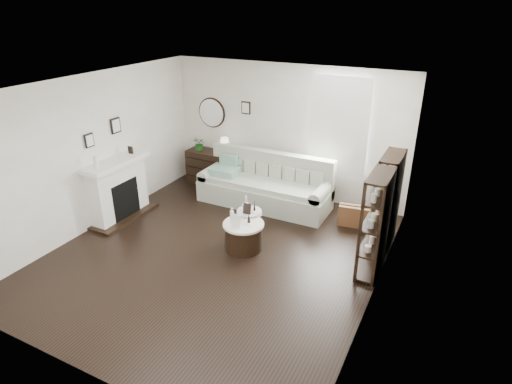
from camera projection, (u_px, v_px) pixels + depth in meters
The scene contains 18 objects.
room at pixel (320, 125), 8.24m from camera, with size 5.50×5.50×5.50m.
fireplace at pixel (119, 191), 7.97m from camera, with size 0.50×1.40×1.84m.
shelf_unit_far at pixel (387, 201), 6.97m from camera, with size 0.30×0.80×1.60m.
shelf_unit_near at pixel (375, 225), 6.24m from camera, with size 0.30×0.80×1.60m.
sofa at pixel (266, 188), 8.60m from camera, with size 2.64×0.91×1.02m.
quilt at pixel (225, 171), 8.74m from camera, with size 0.55×0.45×0.14m, color #299967.
suitcase at pixel (355, 216), 7.79m from camera, with size 0.59×0.20×0.39m, color brown.
dresser at pixel (213, 168), 9.52m from camera, with size 1.13×0.49×0.76m.
table_lamp at pixel (225, 146), 9.15m from camera, with size 0.23×0.23×0.37m, color silver, non-canonical shape.
potted_plant at pixel (200, 144), 9.38m from camera, with size 0.27×0.24×0.30m, color #1E5C1A.
drum_table at pixel (244, 236), 7.07m from camera, with size 0.68×0.68×0.47m.
pedestal_table at pixel (249, 213), 7.29m from camera, with size 0.43×0.43×0.52m.
eiffel_drum at pixel (249, 218), 6.94m from camera, with size 0.12×0.12×0.20m, color black, non-canonical shape.
bottle_drum at pixel (232, 215), 6.92m from camera, with size 0.07×0.07×0.28m, color silver.
card_frame_drum at pixel (236, 221), 6.81m from camera, with size 0.17×0.01×0.22m, color silver.
eiffel_ped at pixel (254, 207), 7.22m from camera, with size 0.10×0.10×0.17m, color black, non-canonical shape.
flask_ped at pixel (246, 203), 7.27m from camera, with size 0.13×0.13×0.25m, color silver, non-canonical shape.
card_frame_ped at pixel (247, 209), 7.13m from camera, with size 0.14×0.01×0.18m, color black.
Camera 1 is at (3.25, -5.03, 3.81)m, focal length 30.00 mm.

